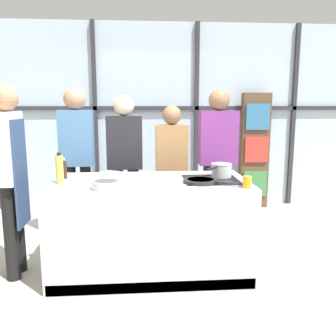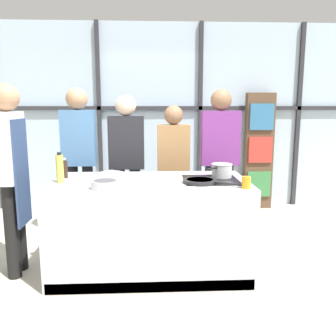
# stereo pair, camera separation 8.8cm
# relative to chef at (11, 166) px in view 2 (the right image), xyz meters

# --- Properties ---
(ground_plane) EXTENTS (18.00, 18.00, 0.00)m
(ground_plane) POSITION_rel_chef_xyz_m (1.26, 0.03, -1.04)
(ground_plane) COLOR #BCB29E
(back_window_wall) EXTENTS (6.40, 0.10, 2.80)m
(back_window_wall) POSITION_rel_chef_xyz_m (1.26, 2.27, 0.36)
(back_window_wall) COLOR silver
(back_window_wall) RESTS_ON ground_plane
(bookshelf) EXTENTS (0.43, 0.19, 1.77)m
(bookshelf) POSITION_rel_chef_xyz_m (2.93, 2.09, -0.16)
(bookshelf) COLOR brown
(bookshelf) RESTS_ON ground_plane
(demo_island) EXTENTS (1.84, 0.92, 0.89)m
(demo_island) POSITION_rel_chef_xyz_m (1.27, 0.03, -0.60)
(demo_island) COLOR silver
(demo_island) RESTS_ON ground_plane
(chef) EXTENTS (0.25, 0.39, 1.78)m
(chef) POSITION_rel_chef_xyz_m (0.00, 0.00, 0.00)
(chef) COLOR black
(chef) RESTS_ON ground_plane
(spectator_far_left) EXTENTS (0.39, 0.25, 1.78)m
(spectator_far_left) POSITION_rel_chef_xyz_m (0.44, 0.90, 0.01)
(spectator_far_left) COLOR black
(spectator_far_left) RESTS_ON ground_plane
(spectator_center_left) EXTENTS (0.41, 0.24, 1.70)m
(spectator_center_left) POSITION_rel_chef_xyz_m (0.99, 0.90, -0.06)
(spectator_center_left) COLOR #232838
(spectator_center_left) RESTS_ON ground_plane
(spectator_center_right) EXTENTS (0.38, 0.22, 1.58)m
(spectator_center_right) POSITION_rel_chef_xyz_m (1.54, 0.90, -0.13)
(spectator_center_right) COLOR black
(spectator_center_right) RESTS_ON ground_plane
(spectator_far_right) EXTENTS (0.45, 0.25, 1.77)m
(spectator_far_right) POSITION_rel_chef_xyz_m (2.09, 0.90, -0.03)
(spectator_far_right) COLOR #232838
(spectator_far_right) RESTS_ON ground_plane
(frying_pan) EXTENTS (0.50, 0.39, 0.04)m
(frying_pan) POSITION_rel_chef_xyz_m (1.73, -0.10, -0.14)
(frying_pan) COLOR #232326
(frying_pan) RESTS_ON demo_island
(saucepan) EXTENTS (0.30, 0.31, 0.13)m
(saucepan) POSITION_rel_chef_xyz_m (1.97, 0.15, -0.08)
(saucepan) COLOR silver
(saucepan) RESTS_ON demo_island
(white_plate) EXTENTS (0.26, 0.26, 0.01)m
(white_plate) POSITION_rel_chef_xyz_m (0.86, 0.37, -0.15)
(white_plate) COLOR white
(white_plate) RESTS_ON demo_island
(mixing_bowl) EXTENTS (0.24, 0.24, 0.07)m
(mixing_bowl) POSITION_rel_chef_xyz_m (0.88, -0.27, -0.12)
(mixing_bowl) COLOR silver
(mixing_bowl) RESTS_ON demo_island
(oil_bottle) EXTENTS (0.07, 0.07, 0.28)m
(oil_bottle) POSITION_rel_chef_xyz_m (0.45, -0.03, -0.02)
(oil_bottle) COLOR #E0CC4C
(oil_bottle) RESTS_ON demo_island
(pepper_grinder) EXTENTS (0.05, 0.05, 0.20)m
(pepper_grinder) POSITION_rel_chef_xyz_m (0.44, 0.19, -0.06)
(pepper_grinder) COLOR #332319
(pepper_grinder) RESTS_ON demo_island
(juice_glass_near) EXTENTS (0.08, 0.08, 0.10)m
(juice_glass_near) POSITION_rel_chef_xyz_m (2.08, -0.33, -0.10)
(juice_glass_near) COLOR orange
(juice_glass_near) RESTS_ON demo_island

